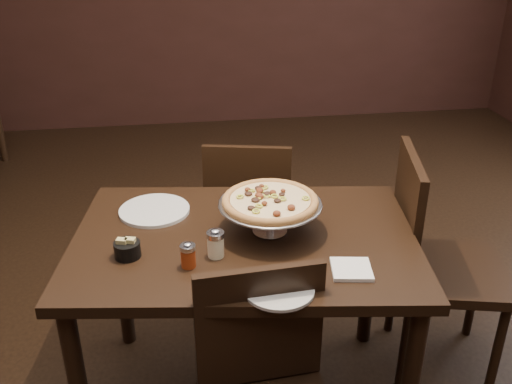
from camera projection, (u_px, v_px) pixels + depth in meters
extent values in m
cube|color=black|center=(245.00, 241.00, 2.09)|extent=(1.35, 0.99, 0.04)
cylinder|color=black|center=(122.00, 275.00, 2.57)|extent=(0.06, 0.06, 0.74)
cylinder|color=black|center=(370.00, 274.00, 2.58)|extent=(0.06, 0.06, 0.74)
cylinder|color=#B7B6BD|center=(270.00, 231.00, 2.11)|extent=(0.13, 0.13, 0.01)
cylinder|color=#B7B6BD|center=(270.00, 218.00, 2.08)|extent=(0.03, 0.03, 0.10)
cylinder|color=#B7B6BD|center=(270.00, 205.00, 2.06)|extent=(0.09, 0.09, 0.01)
cylinder|color=gray|center=(270.00, 204.00, 2.06)|extent=(0.37, 0.37, 0.01)
torus|color=gray|center=(270.00, 204.00, 2.06)|extent=(0.38, 0.38, 0.01)
cylinder|color=brown|center=(270.00, 202.00, 2.05)|extent=(0.34, 0.34, 0.01)
torus|color=brown|center=(270.00, 201.00, 2.05)|extent=(0.35, 0.35, 0.03)
cylinder|color=tan|center=(270.00, 200.00, 2.05)|extent=(0.29, 0.29, 0.01)
cylinder|color=#F5EBBE|center=(216.00, 246.00, 1.94)|extent=(0.06, 0.06, 0.08)
cylinder|color=#B7B6BD|center=(215.00, 235.00, 1.92)|extent=(0.06, 0.06, 0.02)
ellipsoid|color=#B7B6BD|center=(215.00, 231.00, 1.92)|extent=(0.03, 0.03, 0.01)
cylinder|color=maroon|center=(188.00, 258.00, 1.89)|extent=(0.05, 0.05, 0.07)
cylinder|color=#B7B6BD|center=(188.00, 247.00, 1.87)|extent=(0.05, 0.05, 0.02)
ellipsoid|color=#B7B6BD|center=(187.00, 244.00, 1.86)|extent=(0.03, 0.03, 0.01)
cylinder|color=black|center=(127.00, 249.00, 1.95)|extent=(0.09, 0.09, 0.06)
cube|color=tan|center=(122.00, 247.00, 1.94)|extent=(0.04, 0.03, 0.06)
cube|color=tan|center=(131.00, 246.00, 1.94)|extent=(0.04, 0.03, 0.06)
cube|color=white|center=(351.00, 269.00, 1.87)|extent=(0.15, 0.15, 0.01)
cylinder|color=silver|center=(154.00, 210.00, 2.25)|extent=(0.28, 0.28, 0.01)
cylinder|color=silver|center=(279.00, 289.00, 1.78)|extent=(0.22, 0.22, 0.01)
cone|color=#B7B6BD|center=(258.00, 206.00, 2.03)|extent=(0.15, 0.15, 0.00)
cylinder|color=black|center=(258.00, 205.00, 2.03)|extent=(0.10, 0.09, 0.02)
cube|color=black|center=(250.00, 216.00, 2.97)|extent=(0.49, 0.49, 0.04)
cube|color=black|center=(247.00, 189.00, 2.69)|extent=(0.41, 0.12, 0.43)
cylinder|color=black|center=(282.00, 237.00, 3.20)|extent=(0.04, 0.04, 0.40)
cylinder|color=black|center=(223.00, 235.00, 3.22)|extent=(0.04, 0.04, 0.40)
cylinder|color=black|center=(281.00, 271.00, 2.90)|extent=(0.04, 0.04, 0.40)
cylinder|color=black|center=(216.00, 268.00, 2.93)|extent=(0.04, 0.04, 0.40)
cube|color=black|center=(260.00, 326.00, 1.80)|extent=(0.41, 0.06, 0.43)
cube|color=black|center=(450.00, 272.00, 2.41)|extent=(0.56, 0.56, 0.04)
cube|color=black|center=(407.00, 212.00, 2.31)|extent=(0.14, 0.46, 0.49)
cylinder|color=black|center=(497.00, 350.00, 2.34)|extent=(0.04, 0.04, 0.45)
cylinder|color=black|center=(474.00, 295.00, 2.68)|extent=(0.04, 0.04, 0.45)
cylinder|color=black|center=(405.00, 345.00, 2.37)|extent=(0.04, 0.04, 0.45)
cylinder|color=black|center=(393.00, 291.00, 2.71)|extent=(0.04, 0.04, 0.45)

